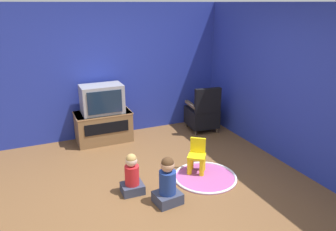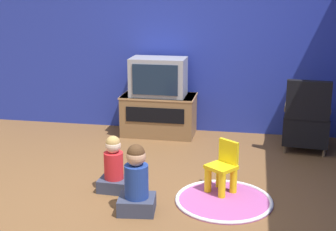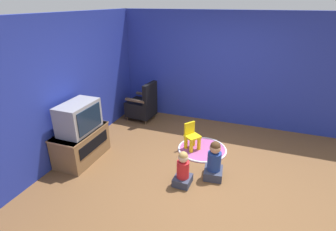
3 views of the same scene
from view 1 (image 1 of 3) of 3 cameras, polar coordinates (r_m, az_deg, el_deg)
ground_plane at (r=4.68m, az=-0.83°, el=-13.10°), size 30.00×30.00×0.00m
wall_back at (r=6.32m, az=-12.75°, el=7.32°), size 5.28×0.12×2.50m
wall_right at (r=5.21m, az=23.35°, el=3.74°), size 0.12×5.50×2.50m
tv_cabinet at (r=6.26m, az=-11.16°, el=-1.81°), size 1.02×0.56×0.57m
television at (r=6.06m, az=-11.42°, el=2.82°), size 0.75×0.46×0.52m
black_armchair at (r=6.66m, az=6.05°, el=0.30°), size 0.61×0.67×0.94m
yellow_kid_chair at (r=5.07m, az=5.04°, el=-7.49°), size 0.36×0.35×0.54m
play_mat at (r=5.03m, az=6.48°, el=-10.58°), size 0.95×0.95×0.04m
child_watching_left at (r=4.55m, az=-6.29°, el=-10.47°), size 0.31×0.27×0.59m
child_watching_center at (r=4.30m, az=-0.08°, el=-11.76°), size 0.37×0.33×0.66m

